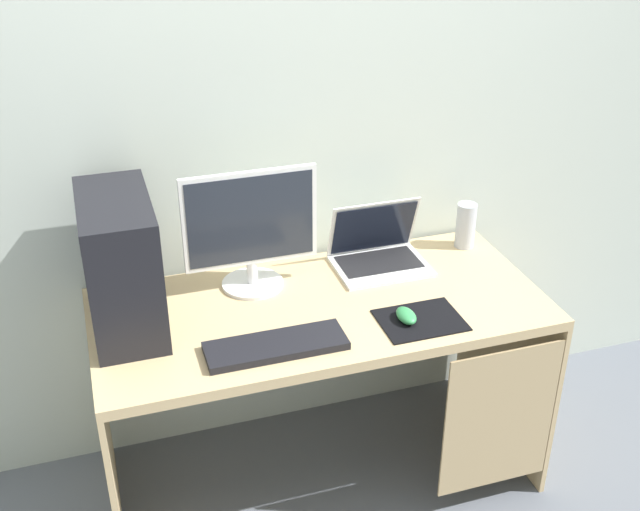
{
  "coord_description": "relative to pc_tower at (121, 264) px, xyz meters",
  "views": [
    {
      "loc": [
        -0.66,
        -2.07,
        2.08
      ],
      "look_at": [
        0.0,
        0.0,
        0.9
      ],
      "focal_mm": 44.31,
      "sensor_mm": 36.0,
      "label": 1
    }
  ],
  "objects": [
    {
      "name": "ground_plane",
      "position": [
        0.6,
        -0.08,
        -0.93
      ],
      "size": [
        8.0,
        8.0,
        0.0
      ],
      "primitive_type": "plane",
      "color": "slate"
    },
    {
      "name": "wall_back",
      "position": [
        0.6,
        0.3,
        0.37
      ],
      "size": [
        4.0,
        0.05,
        2.6
      ],
      "color": "beige",
      "rests_on": "ground_plane"
    },
    {
      "name": "desk",
      "position": [
        0.62,
        -0.09,
        -0.35
      ],
      "size": [
        1.46,
        0.67,
        0.72
      ],
      "color": "tan",
      "rests_on": "ground_plane"
    },
    {
      "name": "pc_tower",
      "position": [
        0.0,
        0.0,
        0.0
      ],
      "size": [
        0.21,
        0.42,
        0.42
      ],
      "primitive_type": "cube",
      "color": "black",
      "rests_on": "desk"
    },
    {
      "name": "monitor",
      "position": [
        0.42,
        0.1,
        0.0
      ],
      "size": [
        0.44,
        0.21,
        0.42
      ],
      "color": "white",
      "rests_on": "desk"
    },
    {
      "name": "laptop",
      "position": [
        0.88,
        0.12,
        -0.17
      ],
      "size": [
        0.32,
        0.24,
        0.23
      ],
      "color": "white",
      "rests_on": "desk"
    },
    {
      "name": "speaker",
      "position": [
        1.23,
        0.15,
        -0.13
      ],
      "size": [
        0.07,
        0.07,
        0.17
      ],
      "primitive_type": "cylinder",
      "color": "#B7BCC6",
      "rests_on": "desk"
    },
    {
      "name": "keyboard",
      "position": [
        0.4,
        -0.28,
        -0.2
      ],
      "size": [
        0.42,
        0.14,
        0.02
      ],
      "primitive_type": "cube",
      "color": "black",
      "rests_on": "desk"
    },
    {
      "name": "mousepad",
      "position": [
        0.87,
        -0.27,
        -0.21
      ],
      "size": [
        0.26,
        0.2,
        0.0
      ],
      "primitive_type": "cube",
      "color": "black",
      "rests_on": "desk"
    },
    {
      "name": "mouse_left",
      "position": [
        0.82,
        -0.26,
        -0.19
      ],
      "size": [
        0.06,
        0.1,
        0.03
      ],
      "primitive_type": "ellipsoid",
      "color": "#338C4C",
      "rests_on": "mousepad"
    }
  ]
}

